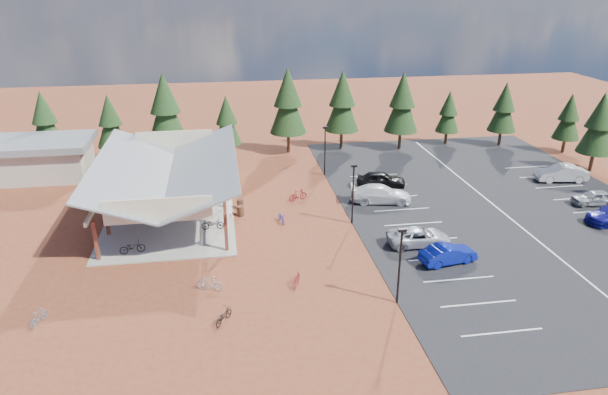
{
  "coord_description": "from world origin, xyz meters",
  "views": [
    {
      "loc": [
        -5.3,
        -37.83,
        19.0
      ],
      "look_at": [
        1.18,
        3.42,
        1.98
      ],
      "focal_mm": 32.0,
      "sensor_mm": 36.0,
      "label": 1
    }
  ],
  "objects_px": {
    "trash_bin_0": "(240,211)",
    "car_3": "(381,194)",
    "bike_4": "(213,224)",
    "bike_9": "(39,317)",
    "bike_14": "(282,217)",
    "car_9": "(561,173)",
    "lamp_post_1": "(353,190)",
    "bike_0": "(132,247)",
    "trash_bin_1": "(240,204)",
    "bike_12": "(223,316)",
    "car_2": "(419,237)",
    "car_1": "(448,254)",
    "bike_11": "(297,279)",
    "bike_3": "(154,180)",
    "bike_7": "(199,180)",
    "lamp_post_0": "(400,261)",
    "bike_13": "(210,283)",
    "bike_pavilion": "(168,169)",
    "bike_15": "(298,195)",
    "car_8": "(595,198)",
    "car_4": "(381,180)",
    "bike_1": "(130,216)",
    "bike_6": "(207,190)",
    "outbuilding": "(36,158)",
    "bike_2": "(163,194)",
    "bike_5": "(182,214)"
  },
  "relations": [
    {
      "from": "bike_11",
      "to": "car_2",
      "type": "height_order",
      "value": "car_2"
    },
    {
      "from": "bike_5",
      "to": "bike_14",
      "type": "relative_size",
      "value": 0.97
    },
    {
      "from": "trash_bin_1",
      "to": "car_4",
      "type": "relative_size",
      "value": 0.19
    },
    {
      "from": "bike_0",
      "to": "trash_bin_0",
      "type": "bearing_deg",
      "value": -64.5
    },
    {
      "from": "lamp_post_1",
      "to": "trash_bin_1",
      "type": "height_order",
      "value": "lamp_post_1"
    },
    {
      "from": "outbuilding",
      "to": "bike_6",
      "type": "bearing_deg",
      "value": -24.99
    },
    {
      "from": "bike_12",
      "to": "bike_14",
      "type": "height_order",
      "value": "bike_12"
    },
    {
      "from": "bike_11",
      "to": "bike_12",
      "type": "bearing_deg",
      "value": -125.04
    },
    {
      "from": "bike_4",
      "to": "bike_6",
      "type": "xyz_separation_m",
      "value": [
        -0.57,
        7.66,
        0.02
      ]
    },
    {
      "from": "bike_12",
      "to": "car_2",
      "type": "height_order",
      "value": "car_2"
    },
    {
      "from": "bike_13",
      "to": "bike_14",
      "type": "height_order",
      "value": "bike_13"
    },
    {
      "from": "lamp_post_0",
      "to": "bike_13",
      "type": "bearing_deg",
      "value": 164.22
    },
    {
      "from": "car_8",
      "to": "car_1",
      "type": "bearing_deg",
      "value": -58.64
    },
    {
      "from": "lamp_post_0",
      "to": "trash_bin_0",
      "type": "distance_m",
      "value": 17.68
    },
    {
      "from": "bike_1",
      "to": "bike_13",
      "type": "bearing_deg",
      "value": -132.63
    },
    {
      "from": "trash_bin_0",
      "to": "bike_0",
      "type": "relative_size",
      "value": 0.49
    },
    {
      "from": "car_1",
      "to": "car_2",
      "type": "distance_m",
      "value": 3.21
    },
    {
      "from": "bike_3",
      "to": "bike_12",
      "type": "xyz_separation_m",
      "value": [
        6.29,
        -24.03,
        -0.15
      ]
    },
    {
      "from": "car_3",
      "to": "outbuilding",
      "type": "bearing_deg",
      "value": 80.92
    },
    {
      "from": "bike_5",
      "to": "car_2",
      "type": "bearing_deg",
      "value": -130.11
    },
    {
      "from": "bike_2",
      "to": "car_1",
      "type": "height_order",
      "value": "car_1"
    },
    {
      "from": "bike_14",
      "to": "car_3",
      "type": "relative_size",
      "value": 0.3
    },
    {
      "from": "bike_0",
      "to": "bike_11",
      "type": "height_order",
      "value": "bike_0"
    },
    {
      "from": "bike_0",
      "to": "bike_7",
      "type": "relative_size",
      "value": 1.14
    },
    {
      "from": "lamp_post_1",
      "to": "bike_4",
      "type": "bearing_deg",
      "value": 177.94
    },
    {
      "from": "car_9",
      "to": "bike_13",
      "type": "bearing_deg",
      "value": -57.99
    },
    {
      "from": "bike_2",
      "to": "bike_7",
      "type": "relative_size",
      "value": 1.02
    },
    {
      "from": "lamp_post_1",
      "to": "bike_0",
      "type": "height_order",
      "value": "lamp_post_1"
    },
    {
      "from": "trash_bin_0",
      "to": "bike_14",
      "type": "bearing_deg",
      "value": -28.87
    },
    {
      "from": "lamp_post_1",
      "to": "bike_0",
      "type": "distance_m",
      "value": 17.67
    },
    {
      "from": "lamp_post_0",
      "to": "bike_14",
      "type": "relative_size",
      "value": 3.16
    },
    {
      "from": "bike_9",
      "to": "car_4",
      "type": "distance_m",
      "value": 32.14
    },
    {
      "from": "lamp_post_1",
      "to": "trash_bin_0",
      "type": "bearing_deg",
      "value": 162.0
    },
    {
      "from": "bike_0",
      "to": "car_3",
      "type": "xyz_separation_m",
      "value": [
        20.91,
        6.78,
        0.25
      ]
    },
    {
      "from": "bike_2",
      "to": "bike_13",
      "type": "height_order",
      "value": "bike_13"
    },
    {
      "from": "trash_bin_0",
      "to": "bike_9",
      "type": "xyz_separation_m",
      "value": [
        -12.5,
        -13.85,
        0.01
      ]
    },
    {
      "from": "bike_12",
      "to": "bike_14",
      "type": "bearing_deg",
      "value": -77.22
    },
    {
      "from": "trash_bin_0",
      "to": "car_3",
      "type": "xyz_separation_m",
      "value": [
        12.71,
        1.03,
        0.38
      ]
    },
    {
      "from": "bike_4",
      "to": "bike_9",
      "type": "distance_m",
      "value": 15.2
    },
    {
      "from": "bike_14",
      "to": "car_9",
      "type": "distance_m",
      "value": 29.24
    },
    {
      "from": "bike_9",
      "to": "car_2",
      "type": "xyz_separation_m",
      "value": [
        25.64,
        6.24,
        0.24
      ]
    },
    {
      "from": "outbuilding",
      "to": "bike_0",
      "type": "height_order",
      "value": "outbuilding"
    },
    {
      "from": "trash_bin_0",
      "to": "bike_4",
      "type": "bearing_deg",
      "value": -132.65
    },
    {
      "from": "car_2",
      "to": "car_8",
      "type": "xyz_separation_m",
      "value": [
        18.32,
        5.07,
        -0.0
      ]
    },
    {
      "from": "car_1",
      "to": "car_9",
      "type": "distance_m",
      "value": 22.77
    },
    {
      "from": "bike_15",
      "to": "car_8",
      "type": "height_order",
      "value": "car_8"
    },
    {
      "from": "bike_11",
      "to": "car_2",
      "type": "distance_m",
      "value": 10.86
    },
    {
      "from": "car_2",
      "to": "car_8",
      "type": "relative_size",
      "value": 1.23
    },
    {
      "from": "bike_pavilion",
      "to": "bike_7",
      "type": "relative_size",
      "value": 12.03
    },
    {
      "from": "bike_7",
      "to": "car_2",
      "type": "height_order",
      "value": "car_2"
    }
  ]
}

